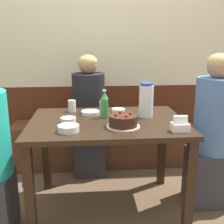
{
  "coord_description": "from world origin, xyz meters",
  "views": [
    {
      "loc": [
        -0.13,
        -1.98,
        1.32
      ],
      "look_at": [
        0.04,
        0.05,
        0.78
      ],
      "focal_mm": 45.0,
      "sensor_mm": 36.0,
      "label": 1
    }
  ],
  "objects_px": {
    "bench_seat": "(102,143)",
    "person_grey_tee": "(213,137)",
    "bowl_rice_small": "(118,110)",
    "birthday_cake": "(123,121)",
    "glass_water_tall": "(72,106)",
    "water_pitcher": "(146,100)",
    "bowl_side_dish": "(68,128)",
    "bowl_soup_white": "(68,120)",
    "soju_bottle": "(105,104)",
    "napkin_holder": "(180,126)",
    "bowl_sauce_shallow": "(90,113)",
    "glass_tumbler_short": "(104,106)",
    "person_pale_blue_shirt": "(89,120)"
  },
  "relations": [
    {
      "from": "bowl_soup_white",
      "to": "glass_tumbler_short",
      "type": "relative_size",
      "value": 1.38
    },
    {
      "from": "bowl_rice_small",
      "to": "bowl_sauce_shallow",
      "type": "height_order",
      "value": "same"
    },
    {
      "from": "soju_bottle",
      "to": "bowl_rice_small",
      "type": "distance_m",
      "value": 0.21
    },
    {
      "from": "bowl_soup_white",
      "to": "glass_water_tall",
      "type": "bearing_deg",
      "value": 88.28
    },
    {
      "from": "water_pitcher",
      "to": "glass_water_tall",
      "type": "bearing_deg",
      "value": 160.55
    },
    {
      "from": "birthday_cake",
      "to": "bowl_soup_white",
      "type": "height_order",
      "value": "birthday_cake"
    },
    {
      "from": "napkin_holder",
      "to": "bowl_sauce_shallow",
      "type": "height_order",
      "value": "napkin_holder"
    },
    {
      "from": "birthday_cake",
      "to": "glass_water_tall",
      "type": "relative_size",
      "value": 2.43
    },
    {
      "from": "soju_bottle",
      "to": "glass_water_tall",
      "type": "height_order",
      "value": "soju_bottle"
    },
    {
      "from": "soju_bottle",
      "to": "person_pale_blue_shirt",
      "type": "bearing_deg",
      "value": 101.56
    },
    {
      "from": "person_pale_blue_shirt",
      "to": "person_grey_tee",
      "type": "relative_size",
      "value": 0.96
    },
    {
      "from": "person_grey_tee",
      "to": "glass_water_tall",
      "type": "bearing_deg",
      "value": -13.14
    },
    {
      "from": "birthday_cake",
      "to": "napkin_holder",
      "type": "relative_size",
      "value": 2.11
    },
    {
      "from": "person_grey_tee",
      "to": "bowl_rice_small",
      "type": "bearing_deg",
      "value": -16.04
    },
    {
      "from": "bench_seat",
      "to": "birthday_cake",
      "type": "height_order",
      "value": "birthday_cake"
    },
    {
      "from": "soju_bottle",
      "to": "person_grey_tee",
      "type": "distance_m",
      "value": 0.89
    },
    {
      "from": "person_pale_blue_shirt",
      "to": "bowl_rice_small",
      "type": "bearing_deg",
      "value": 29.06
    },
    {
      "from": "napkin_holder",
      "to": "bowl_side_dish",
      "type": "height_order",
      "value": "napkin_holder"
    },
    {
      "from": "soju_bottle",
      "to": "glass_tumbler_short",
      "type": "relative_size",
      "value": 2.69
    },
    {
      "from": "bench_seat",
      "to": "water_pitcher",
      "type": "distance_m",
      "value": 1.03
    },
    {
      "from": "water_pitcher",
      "to": "glass_water_tall",
      "type": "relative_size",
      "value": 2.77
    },
    {
      "from": "bench_seat",
      "to": "glass_water_tall",
      "type": "distance_m",
      "value": 0.82
    },
    {
      "from": "bowl_rice_small",
      "to": "bowl_sauce_shallow",
      "type": "distance_m",
      "value": 0.23
    },
    {
      "from": "glass_tumbler_short",
      "to": "person_pale_blue_shirt",
      "type": "bearing_deg",
      "value": 108.78
    },
    {
      "from": "water_pitcher",
      "to": "soju_bottle",
      "type": "bearing_deg",
      "value": 179.22
    },
    {
      "from": "bowl_soup_white",
      "to": "glass_water_tall",
      "type": "xyz_separation_m",
      "value": [
        0.01,
        0.32,
        0.03
      ]
    },
    {
      "from": "soju_bottle",
      "to": "person_grey_tee",
      "type": "bearing_deg",
      "value": -3.97
    },
    {
      "from": "person_pale_blue_shirt",
      "to": "person_grey_tee",
      "type": "distance_m",
      "value": 1.16
    },
    {
      "from": "soju_bottle",
      "to": "napkin_holder",
      "type": "height_order",
      "value": "soju_bottle"
    },
    {
      "from": "bench_seat",
      "to": "birthday_cake",
      "type": "relative_size",
      "value": 7.99
    },
    {
      "from": "glass_water_tall",
      "to": "person_pale_blue_shirt",
      "type": "relative_size",
      "value": 0.08
    },
    {
      "from": "bench_seat",
      "to": "person_grey_tee",
      "type": "relative_size",
      "value": 1.53
    },
    {
      "from": "bowl_sauce_shallow",
      "to": "napkin_holder",
      "type": "bearing_deg",
      "value": -39.21
    },
    {
      "from": "napkin_holder",
      "to": "bowl_sauce_shallow",
      "type": "distance_m",
      "value": 0.74
    },
    {
      "from": "soju_bottle",
      "to": "birthday_cake",
      "type": "bearing_deg",
      "value": -65.32
    },
    {
      "from": "soju_bottle",
      "to": "bowl_rice_small",
      "type": "relative_size",
      "value": 1.98
    },
    {
      "from": "bowl_soup_white",
      "to": "bowl_side_dish",
      "type": "height_order",
      "value": "bowl_side_dish"
    },
    {
      "from": "bowl_sauce_shallow",
      "to": "person_grey_tee",
      "type": "xyz_separation_m",
      "value": [
        0.95,
        -0.16,
        -0.18
      ]
    },
    {
      "from": "napkin_holder",
      "to": "bowl_side_dish",
      "type": "xyz_separation_m",
      "value": [
        -0.72,
        0.06,
        -0.02
      ]
    },
    {
      "from": "birthday_cake",
      "to": "bowl_sauce_shallow",
      "type": "distance_m",
      "value": 0.41
    },
    {
      "from": "bowl_rice_small",
      "to": "person_grey_tee",
      "type": "height_order",
      "value": "person_grey_tee"
    },
    {
      "from": "bowl_soup_white",
      "to": "water_pitcher",
      "type": "bearing_deg",
      "value": 11.67
    },
    {
      "from": "bowl_side_dish",
      "to": "bench_seat",
      "type": "bearing_deg",
      "value": 75.77
    },
    {
      "from": "glass_water_tall",
      "to": "person_pale_blue_shirt",
      "type": "height_order",
      "value": "person_pale_blue_shirt"
    },
    {
      "from": "birthday_cake",
      "to": "bowl_rice_small",
      "type": "bearing_deg",
      "value": 88.64
    },
    {
      "from": "bench_seat",
      "to": "person_grey_tee",
      "type": "height_order",
      "value": "person_grey_tee"
    },
    {
      "from": "water_pitcher",
      "to": "napkin_holder",
      "type": "bearing_deg",
      "value": -67.64
    },
    {
      "from": "water_pitcher",
      "to": "person_grey_tee",
      "type": "relative_size",
      "value": 0.22
    },
    {
      "from": "water_pitcher",
      "to": "bowl_side_dish",
      "type": "relative_size",
      "value": 1.88
    },
    {
      "from": "bowl_soup_white",
      "to": "glass_tumbler_short",
      "type": "xyz_separation_m",
      "value": [
        0.27,
        0.35,
        0.02
      ]
    }
  ]
}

